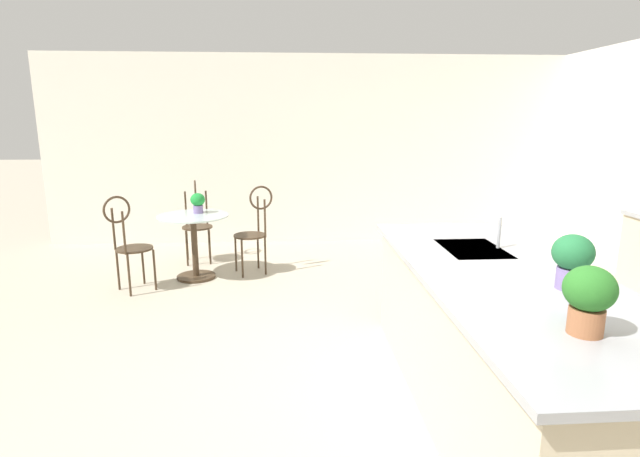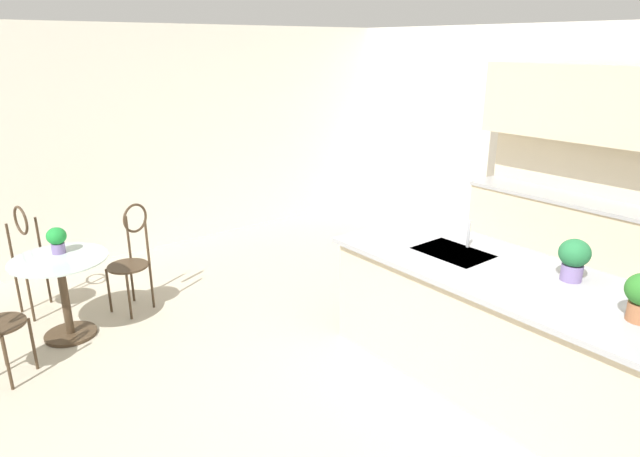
% 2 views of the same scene
% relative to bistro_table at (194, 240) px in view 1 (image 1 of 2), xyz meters
% --- Properties ---
extents(ground_plane, '(40.00, 40.00, 0.00)m').
position_rel_bistro_table_xyz_m(ground_plane, '(2.53, 1.51, -0.45)').
color(ground_plane, '#B2A893').
extents(wall_left_window, '(0.12, 7.80, 2.70)m').
position_rel_bistro_table_xyz_m(wall_left_window, '(-1.73, 1.51, 0.90)').
color(wall_left_window, silver).
rests_on(wall_left_window, ground).
extents(kitchen_island, '(2.80, 1.06, 0.92)m').
position_rel_bistro_table_xyz_m(kitchen_island, '(2.83, 2.36, 0.02)').
color(kitchen_island, beige).
rests_on(kitchen_island, ground).
extents(bistro_table, '(0.80, 0.80, 0.74)m').
position_rel_bistro_table_xyz_m(bistro_table, '(0.00, 0.00, 0.00)').
color(bistro_table, '#3D2D1E').
rests_on(bistro_table, ground).
extents(chair_near_window, '(0.54, 0.54, 1.04)m').
position_rel_bistro_table_xyz_m(chair_near_window, '(0.41, -0.60, 0.13)').
color(chair_near_window, '#3D2D1E').
rests_on(chair_near_window, ground).
extents(chair_by_island, '(0.51, 0.44, 1.04)m').
position_rel_bistro_table_xyz_m(chair_by_island, '(-0.71, -0.09, 0.13)').
color(chair_by_island, '#3D2D1E').
rests_on(chair_by_island, ground).
extents(chair_toward_desk, '(0.49, 0.52, 1.04)m').
position_rel_bistro_table_xyz_m(chair_toward_desk, '(-0.17, 0.67, 0.13)').
color(chair_toward_desk, '#3D2D1E').
rests_on(chair_toward_desk, ground).
extents(sink_faucet, '(0.02, 0.02, 0.22)m').
position_rel_bistro_table_xyz_m(sink_faucet, '(2.28, 2.54, 0.58)').
color(sink_faucet, '#B2B5BA').
rests_on(sink_faucet, kitchen_island).
extents(potted_plant_on_table, '(0.17, 0.17, 0.23)m').
position_rel_bistro_table_xyz_m(potted_plant_on_table, '(-0.13, 0.04, 0.43)').
color(potted_plant_on_table, '#7A669E').
rests_on(potted_plant_on_table, bistro_table).
extents(potted_plant_counter_near, '(0.21, 0.21, 0.30)m').
position_rel_bistro_table_xyz_m(potted_plant_counter_near, '(3.13, 2.57, 0.64)').
color(potted_plant_counter_near, '#7A669E').
rests_on(potted_plant_counter_near, kitchen_island).
extents(potted_plant_counter_far, '(0.21, 0.21, 0.30)m').
position_rel_bistro_table_xyz_m(potted_plant_counter_far, '(3.68, 2.32, 0.64)').
color(potted_plant_counter_far, '#9E603D').
rests_on(potted_plant_counter_far, kitchen_island).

